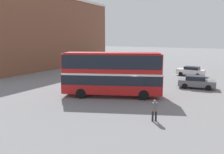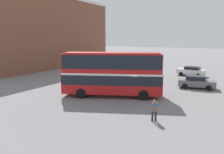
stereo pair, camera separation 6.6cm
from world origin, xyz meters
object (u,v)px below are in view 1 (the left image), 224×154
(double_decker_bus, at_px, (112,72))
(pedestrian_foreground, at_px, (155,108))
(parked_car_kerb_far, at_px, (196,82))
(parked_car_kerb_near, at_px, (126,68))
(parked_car_side_street, at_px, (191,71))

(double_decker_bus, height_order, pedestrian_foreground, double_decker_bus)
(parked_car_kerb_far, bearing_deg, pedestrian_foreground, -103.50)
(parked_car_kerb_near, height_order, parked_car_side_street, parked_car_side_street)
(pedestrian_foreground, xyz_separation_m, parked_car_kerb_far, (0.82, 12.97, -0.22))
(parked_car_kerb_far, height_order, parked_car_side_street, parked_car_kerb_far)
(pedestrian_foreground, relative_size, parked_car_side_street, 0.37)
(parked_car_side_street, bearing_deg, parked_car_kerb_far, 108.74)
(double_decker_bus, relative_size, parked_car_kerb_near, 2.08)
(parked_car_kerb_near, bearing_deg, double_decker_bus, -83.36)
(parked_car_kerb_far, bearing_deg, double_decker_bus, -139.59)
(double_decker_bus, xyz_separation_m, parked_car_kerb_far, (7.04, 8.48, -1.87))
(double_decker_bus, xyz_separation_m, parked_car_kerb_near, (-6.06, 15.64, -1.91))
(double_decker_bus, relative_size, parked_car_kerb_far, 2.30)
(parked_car_side_street, bearing_deg, parked_car_kerb_near, 13.77)
(pedestrian_foreground, bearing_deg, parked_car_kerb_near, -6.94)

